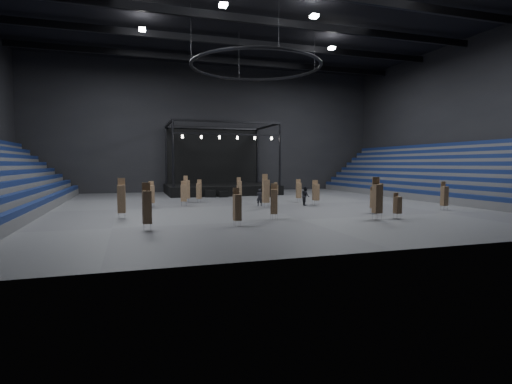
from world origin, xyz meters
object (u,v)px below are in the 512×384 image
object	(u,v)px
chair_stack_5	(374,199)
crew_member	(305,196)
flight_case_left	(211,194)
chair_stack_2	(397,205)
flight_case_mid	(224,194)
chair_stack_7	(187,189)
chair_stack_13	(274,201)
chair_stack_9	(121,198)
flight_case_right	(265,193)
chair_stack_6	(444,196)
chair_stack_1	(239,188)
chair_stack_15	(237,207)
chair_stack_8	(147,206)
chair_stack_14	(184,193)
chair_stack_0	(299,190)
chair_stack_10	(316,192)
chair_stack_3	(276,189)
chair_stack_12	(152,194)
man_center	(260,197)
chair_stack_17	(199,191)
chair_stack_11	(377,198)
chair_stack_16	(266,191)
chair_stack_4	(379,192)

from	to	relation	value
chair_stack_5	crew_member	size ratio (longest dim) A/B	1.16
flight_case_left	chair_stack_2	distance (m)	24.03
flight_case_mid	chair_stack_7	world-z (taller)	chair_stack_7
chair_stack_13	chair_stack_9	bearing A→B (deg)	-177.11
flight_case_right	chair_stack_6	world-z (taller)	chair_stack_6
chair_stack_1	chair_stack_5	xyz separation A→B (m)	(7.03, -14.96, -0.13)
flight_case_left	crew_member	bearing A→B (deg)	-60.15
chair_stack_5	chair_stack_15	size ratio (longest dim) A/B	0.88
flight_case_right	chair_stack_1	distance (m)	4.59
chair_stack_6	flight_case_left	bearing A→B (deg)	132.73
chair_stack_5	chair_stack_8	distance (m)	17.80
chair_stack_14	crew_member	distance (m)	11.41
chair_stack_8	chair_stack_15	xyz separation A→B (m)	(5.47, -0.00, -0.20)
flight_case_right	chair_stack_5	size ratio (longest dim) A/B	0.63
chair_stack_0	chair_stack_2	world-z (taller)	chair_stack_0
chair_stack_8	chair_stack_10	world-z (taller)	chair_stack_8
chair_stack_2	chair_stack_15	world-z (taller)	chair_stack_15
chair_stack_3	chair_stack_2	bearing A→B (deg)	-81.62
chair_stack_12	chair_stack_10	bearing A→B (deg)	-14.84
chair_stack_2	chair_stack_10	distance (m)	10.45
flight_case_right	chair_stack_13	distance (m)	19.21
flight_case_mid	chair_stack_15	xyz separation A→B (m)	(-4.10, -21.73, 0.88)
chair_stack_0	chair_stack_3	world-z (taller)	chair_stack_0
flight_case_left	man_center	bearing A→B (deg)	-77.49
flight_case_right	chair_stack_7	bearing A→B (deg)	-157.95
chair_stack_10	crew_member	size ratio (longest dim) A/B	1.30
chair_stack_3	chair_stack_13	xyz separation A→B (m)	(-6.78, -17.82, 0.37)
chair_stack_6	chair_stack_13	world-z (taller)	chair_stack_13
chair_stack_17	chair_stack_9	bearing A→B (deg)	-100.15
chair_stack_11	chair_stack_3	bearing A→B (deg)	91.29
flight_case_mid	man_center	xyz separation A→B (m)	(0.99, -10.66, 0.45)
chair_stack_7	chair_stack_10	xyz separation A→B (m)	(11.41, -6.27, -0.11)
chair_stack_9	chair_stack_12	size ratio (longest dim) A/B	1.23
flight_case_left	crew_member	world-z (taller)	crew_member
chair_stack_9	chair_stack_10	world-z (taller)	chair_stack_9
chair_stack_13	chair_stack_14	size ratio (longest dim) A/B	1.08
chair_stack_2	chair_stack_17	distance (m)	20.00
chair_stack_5	man_center	bearing A→B (deg)	142.51
flight_case_left	chair_stack_3	world-z (taller)	chair_stack_3
chair_stack_14	crew_member	world-z (taller)	chair_stack_14
chair_stack_8	chair_stack_17	world-z (taller)	chair_stack_8
flight_case_right	chair_stack_0	xyz separation A→B (m)	(1.37, -6.90, 0.78)
chair_stack_3	chair_stack_10	bearing A→B (deg)	-84.23
chair_stack_0	chair_stack_17	world-z (taller)	chair_stack_0
chair_stack_5	chair_stack_8	world-z (taller)	chair_stack_8
chair_stack_16	crew_member	world-z (taller)	chair_stack_16
chair_stack_7	chair_stack_14	size ratio (longest dim) A/B	1.16
chair_stack_11	crew_member	size ratio (longest dim) A/B	1.64
flight_case_left	chair_stack_15	size ratio (longest dim) A/B	0.53
chair_stack_9	chair_stack_4	bearing A→B (deg)	8.71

